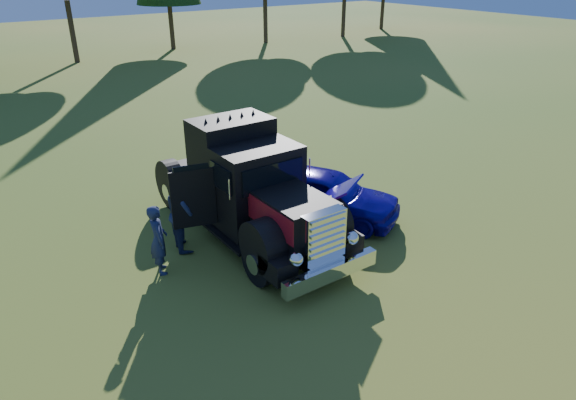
# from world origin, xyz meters

# --- Properties ---
(ground) EXTENTS (120.00, 120.00, 0.00)m
(ground) POSITION_xyz_m (0.00, 0.00, 0.00)
(ground) COLOR #315F1C
(ground) RESTS_ON ground
(diamond_t_truck) EXTENTS (3.35, 7.16, 3.00)m
(diamond_t_truck) POSITION_xyz_m (0.93, 1.52, 1.28)
(diamond_t_truck) COLOR black
(diamond_t_truck) RESTS_ON ground
(hotrod_coupe) EXTENTS (3.58, 4.51, 1.89)m
(hotrod_coupe) POSITION_xyz_m (3.19, 1.16, 0.73)
(hotrod_coupe) COLOR #062695
(hotrod_coupe) RESTS_ON ground
(spectator_near) EXTENTS (0.56, 0.71, 1.73)m
(spectator_near) POSITION_xyz_m (-1.76, 1.21, 0.86)
(spectator_near) COLOR #20204A
(spectator_near) RESTS_ON ground
(spectator_far) EXTENTS (0.91, 1.08, 1.95)m
(spectator_far) POSITION_xyz_m (-0.81, 1.93, 0.97)
(spectator_far) COLOR #1B1D40
(spectator_far) RESTS_ON ground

